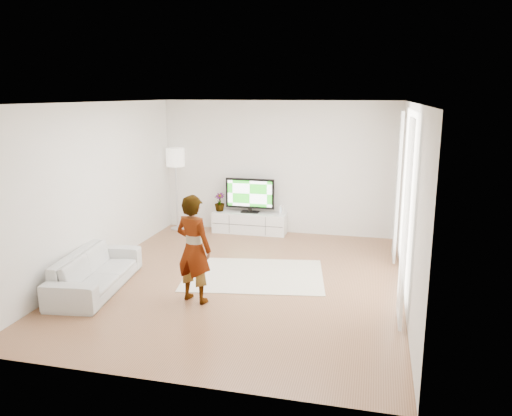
% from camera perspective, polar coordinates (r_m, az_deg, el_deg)
% --- Properties ---
extents(floor, '(6.00, 6.00, 0.00)m').
position_cam_1_polar(floor, '(8.11, -1.66, -8.24)').
color(floor, '#956443').
rests_on(floor, ground).
extents(ceiling, '(6.00, 6.00, 0.00)m').
position_cam_1_polar(ceiling, '(7.56, -1.80, 11.96)').
color(ceiling, white).
rests_on(ceiling, wall_back).
extents(wall_left, '(0.02, 6.00, 2.80)m').
position_cam_1_polar(wall_left, '(8.70, -17.83, 2.19)').
color(wall_left, silver).
rests_on(wall_left, floor).
extents(wall_right, '(0.02, 6.00, 2.80)m').
position_cam_1_polar(wall_right, '(7.47, 17.12, 0.55)').
color(wall_right, silver).
rests_on(wall_right, floor).
extents(wall_back, '(5.00, 0.02, 2.80)m').
position_cam_1_polar(wall_back, '(10.60, 2.55, 4.62)').
color(wall_back, silver).
rests_on(wall_back, floor).
extents(wall_front, '(5.00, 0.02, 2.80)m').
position_cam_1_polar(wall_front, '(4.97, -10.86, -5.17)').
color(wall_front, silver).
rests_on(wall_front, floor).
extents(window, '(0.01, 2.60, 2.50)m').
position_cam_1_polar(window, '(7.75, 16.87, 1.38)').
color(window, white).
rests_on(window, wall_right).
extents(curtain_near, '(0.04, 0.70, 2.60)m').
position_cam_1_polar(curtain_near, '(6.50, 16.70, -1.66)').
color(curtain_near, white).
rests_on(curtain_near, floor).
extents(curtain_far, '(0.04, 0.70, 2.60)m').
position_cam_1_polar(curtain_far, '(9.04, 15.90, 2.38)').
color(curtain_far, white).
rests_on(curtain_far, floor).
extents(media_console, '(1.58, 0.45, 0.44)m').
position_cam_1_polar(media_console, '(10.73, -0.72, -1.69)').
color(media_console, white).
rests_on(media_console, floor).
extents(television, '(1.06, 0.21, 0.74)m').
position_cam_1_polar(television, '(10.61, -0.70, 1.59)').
color(television, black).
rests_on(television, media_console).
extents(game_console, '(0.07, 0.15, 0.20)m').
position_cam_1_polar(game_console, '(10.51, 2.93, -0.22)').
color(game_console, white).
rests_on(game_console, media_console).
extents(potted_plant, '(0.24, 0.24, 0.40)m').
position_cam_1_polar(potted_plant, '(10.81, -4.18, 0.68)').
color(potted_plant, '#3F7238').
rests_on(potted_plant, media_console).
extents(rug, '(2.49, 1.97, 0.01)m').
position_cam_1_polar(rug, '(8.31, -0.25, -7.67)').
color(rug, beige).
rests_on(rug, floor).
extents(player, '(0.65, 0.53, 1.56)m').
position_cam_1_polar(player, '(7.12, -7.14, -4.64)').
color(player, '#334772').
rests_on(player, rug).
extents(sofa, '(1.01, 2.05, 0.58)m').
position_cam_1_polar(sofa, '(8.05, -17.84, -6.85)').
color(sofa, beige).
rests_on(sofa, floor).
extents(floor_lamp, '(0.40, 0.40, 1.79)m').
position_cam_1_polar(floor_lamp, '(10.93, -9.20, 5.33)').
color(floor_lamp, silver).
rests_on(floor_lamp, floor).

